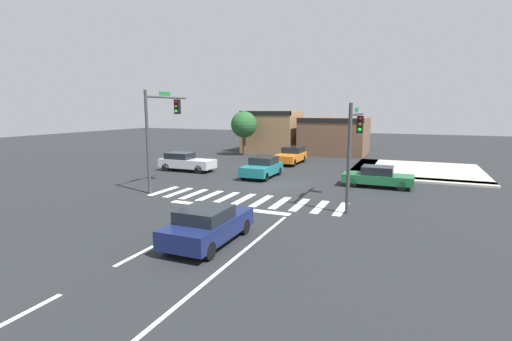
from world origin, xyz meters
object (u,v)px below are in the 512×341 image
Objects in this scene: car_teal at (262,167)px; car_silver at (186,162)px; roadside_tree at (244,125)px; traffic_signal_southeast at (355,137)px; car_orange at (291,155)px; car_green at (378,177)px; traffic_signal_southwest at (161,122)px; car_navy at (208,225)px.

car_silver is at bearing -91.62° from car_teal.
roadside_tree is at bearing -149.45° from car_teal.
traffic_signal_southeast is at bearing -50.79° from roadside_tree.
car_orange reaches higher than car_silver.
traffic_signal_southeast reaches higher than car_orange.
car_teal reaches higher than car_green.
car_silver is at bearing 177.78° from car_green.
car_green is at bearing -2.22° from car_silver.
traffic_signal_southeast is 1.16× the size of car_silver.
traffic_signal_southeast is 10.00m from car_teal.
traffic_signal_southwest reaches higher than roadside_tree.
traffic_signal_southeast is 1.16× the size of car_orange.
car_teal is at bearing -59.45° from roadside_tree.
traffic_signal_southwest is 1.40× the size of car_green.
roadside_tree is at bearing 89.99° from car_silver.
car_navy reaches higher than car_green.
car_navy is at bearing 152.02° from traffic_signal_southeast.
car_green is (12.49, 5.99, -3.54)m from traffic_signal_southwest.
traffic_signal_southeast is 15.90m from car_silver.
car_teal is 6.88m from car_silver.
traffic_signal_southwest reaches higher than car_green.
traffic_signal_southeast reaches higher than car_navy.
roadside_tree is (-10.22, 25.43, 2.64)m from car_navy.
car_orange is 11.66m from car_green.
car_teal is at bearing 13.65° from car_navy.
car_orange is 1.09× the size of car_navy.
traffic_signal_southwest is at bearing -81.59° from roadside_tree.
traffic_signal_southwest is 14.98m from car_orange.
car_silver is (-6.88, 0.19, 0.01)m from car_teal.
traffic_signal_southeast is 0.87× the size of traffic_signal_southwest.
car_green is 8.29m from car_teal.
car_teal is (0.18, -7.63, -0.03)m from car_orange.
car_silver is at bearing 36.18° from car_navy.
car_silver reaches higher than car_navy.
car_orange is 1.11× the size of car_teal.
car_teal is 13.77m from roadside_tree.
traffic_signal_southwest is at bearing -154.36° from car_green.
traffic_signal_southeast is 6.34m from car_green.
car_navy is at bearing 9.35° from car_orange.
roadside_tree is at bearing 8.41° from traffic_signal_southwest.
car_navy is (-4.93, -13.39, 0.04)m from car_green.
traffic_signal_southeast is 9.31m from car_navy.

